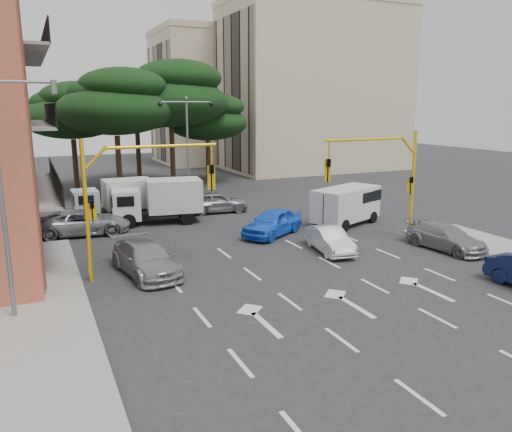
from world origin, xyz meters
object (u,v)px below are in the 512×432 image
Objects in this scene: car_blue_compact at (273,222)px; car_silver_wagon at (146,259)px; signal_mast_left at (129,188)px; car_silver_cross_a at (84,222)px; car_silver_parked at (446,238)px; box_truck_a at (114,199)px; street_lamp_left at (7,186)px; street_lamp_center at (187,132)px; box_truck_b at (158,202)px; car_white_hatch at (330,240)px; car_silver_cross_b at (216,202)px; van_white at (346,206)px; signal_mast_right at (387,171)px.

car_blue_compact is 0.93× the size of car_silver_wagon.
signal_mast_left reaches higher than car_silver_cross_a.
box_truck_a is (-14.42, 14.64, 0.63)m from car_silver_parked.
street_lamp_center is at bearing 56.41° from street_lamp_left.
car_blue_compact is 9.36m from car_silver_parked.
car_silver_cross_a is 0.92× the size of box_truck_b.
street_lamp_left reaches higher than box_truck_a.
car_white_hatch is 0.86× the size of car_silver_parked.
box_truck_a reaches higher than car_silver_wagon.
car_white_hatch is 9.28m from car_silver_wagon.
street_lamp_center is at bearing 111.48° from car_silver_parked.
car_silver_cross_b is 0.93× the size of van_white.
signal_mast_right is at bearing 20.94° from car_blue_compact.
van_white is at bearing -108.22° from box_truck_b.
street_lamp_center is at bearing 157.81° from car_blue_compact.
box_truck_a is (1.08, 12.01, -2.61)m from signal_mast_left.
box_truck_b is at bearing -138.51° from van_white.
car_blue_compact is at bearing 143.22° from signal_mast_right.
box_truck_b reaches higher than car_silver_parked.
car_white_hatch is at bearing -2.73° from signal_mast_left.
signal_mast_left is 1.36× the size of car_silver_cross_b.
street_lamp_left is 7.09m from car_silver_wagon.
car_silver_parked is 0.86× the size of box_truck_a.
street_lamp_left is 1.03× the size of street_lamp_center.
box_truck_b is (3.43, 9.51, -2.51)m from signal_mast_left.
street_lamp_center is at bearing -28.49° from box_truck_b.
street_lamp_center is at bearing 110.76° from car_white_hatch.
signal_mast_right is at bearing -146.61° from car_silver_cross_b.
car_silver_parked is (5.70, -2.17, 0.01)m from car_white_hatch.
street_lamp_center is at bearing -72.55° from box_truck_a.
box_truck_b is at bearing 136.95° from signal_mast_right.
signal_mast_right is at bearing 9.39° from street_lamp_left.
car_white_hatch is at bearing -123.02° from car_silver_cross_a.
box_truck_a is (-5.72, -2.00, -4.16)m from street_lamp_center.
car_silver_wagon reaches higher than car_silver_parked.
signal_mast_left is 10.41m from box_truck_b.
box_truck_b is at bearing 128.72° from car_silver_parked.
box_truck_b is (-12.07, 12.14, 0.73)m from car_silver_parked.
car_silver_cross_b is 15.62m from car_silver_parked.
box_truck_b is (-5.21, 5.79, 0.61)m from car_blue_compact.
street_lamp_left is 12.49m from car_silver_cross_a.
street_lamp_center is 1.50× the size of car_silver_cross_a.
car_white_hatch is at bearing -173.00° from signal_mast_right.
van_white is (-1.52, 6.86, 0.54)m from car_silver_parked.
street_lamp_center is (-6.80, 14.01, 1.54)m from signal_mast_right.
car_silver_wagon is (-8.10, -3.74, -0.06)m from car_blue_compact.
signal_mast_left reaches higher than van_white.
box_truck_b is (4.63, 1.14, 0.66)m from car_silver_cross_a.
street_lamp_center reaches higher than signal_mast_left.
street_lamp_center is (6.80, 14.01, 1.54)m from signal_mast_left.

